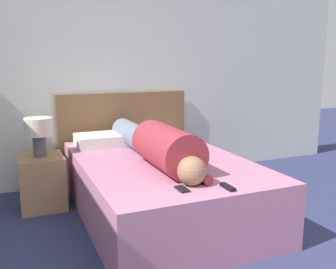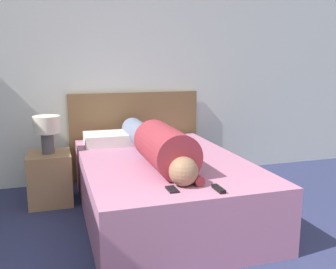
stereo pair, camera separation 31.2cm
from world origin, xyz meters
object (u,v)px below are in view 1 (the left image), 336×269
Objects in this scene: pillow_near_headboard at (104,140)px; cell_phone at (182,189)px; table_lamp at (39,131)px; tv_remote at (228,187)px; person_lying at (156,145)px; bed at (161,187)px; nightstand at (42,182)px.

pillow_near_headboard is 4.33× the size of cell_phone.
table_lamp is at bearing 119.55° from cell_phone.
person_lying is at bearing 102.83° from tv_remote.
person_lying reaches higher than tv_remote.
person_lying is at bearing -36.25° from table_lamp.
bed is at bearing -65.85° from pillow_near_headboard.
table_lamp reaches higher than bed.
pillow_near_headboard is (0.64, 0.14, -0.17)m from table_lamp.
bed is 1.14m from nightstand.
pillow_near_headboard reaches higher than cell_phone.
pillow_near_headboard is at bearing 12.46° from nightstand.
tv_remote is (0.19, -0.84, -0.14)m from person_lying.
table_lamp reaches higher than pillow_near_headboard.
cell_phone is at bearing -60.45° from nightstand.
tv_remote is (1.09, -1.50, 0.28)m from nightstand.
table_lamp is 2.79× the size of cell_phone.
cell_phone is (-0.17, -0.81, 0.26)m from bed.
table_lamp is 0.64× the size of pillow_near_headboard.
table_lamp is at bearing 143.75° from person_lying.
tv_remote is at bearing -74.56° from pillow_near_headboard.
bed is at bearing 77.75° from cell_phone.
cell_phone reaches higher than nightstand.
cell_phone is at bearing 161.81° from tv_remote.
cell_phone is (0.80, -1.40, -0.22)m from table_lamp.
table_lamp reaches higher than tv_remote.
nightstand is at bearing 0.00° from table_lamp.
person_lying is 0.85m from pillow_near_headboard.
nightstand is at bearing -167.54° from pillow_near_headboard.
cell_phone reaches higher than bed.
pillow_near_headboard reaches higher than tv_remote.
tv_remote is at bearing -77.17° from person_lying.
bed is 0.87m from pillow_near_headboard.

